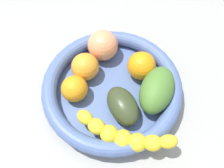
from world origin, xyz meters
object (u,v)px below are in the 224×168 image
object	(u,v)px
fruit_bowl	(112,88)
orange_front	(141,66)
orange_mid_left	(75,89)
avocado_dark	(123,106)
banana_draped_left	(124,136)
orange_mid_right	(85,67)
peach_blush	(103,45)
mango_green	(157,90)

from	to	relation	value
fruit_bowl	orange_front	xyz separation A→B (cm)	(-8.33, -1.57, 2.42)
fruit_bowl	orange_front	size ratio (longest dim) A/B	4.84
orange_mid_left	avocado_dark	world-z (taller)	orange_mid_left
avocado_dark	fruit_bowl	bearing A→B (deg)	-88.98
orange_mid_left	banana_draped_left	bearing A→B (deg)	111.12
banana_draped_left	orange_mid_right	size ratio (longest dim) A/B	2.67
banana_draped_left	peach_blush	distance (cm)	23.34
orange_mid_right	peach_blush	distance (cm)	7.31
peach_blush	mango_green	bearing A→B (deg)	111.01
banana_draped_left	mango_green	size ratio (longest dim) A/B	1.47
orange_mid_right	orange_front	bearing A→B (deg)	157.42
orange_front	orange_mid_right	bearing A→B (deg)	-22.58
orange_mid_left	peach_blush	xyz separation A→B (cm)	(-10.47, -8.34, 0.73)
orange_mid_left	mango_green	size ratio (longest dim) A/B	0.51
avocado_dark	mango_green	distance (cm)	8.38
avocado_dark	banana_draped_left	bearing A→B (deg)	65.95
fruit_bowl	avocado_dark	world-z (taller)	avocado_dark
orange_mid_right	peach_blush	size ratio (longest dim) A/B	0.87
fruit_bowl	orange_mid_left	size ratio (longest dim) A/B	5.34
fruit_bowl	orange_mid_right	distance (cm)	8.17
fruit_bowl	peach_blush	bearing A→B (deg)	-101.52
peach_blush	orange_front	bearing A→B (deg)	124.44
banana_draped_left	orange_mid_right	distance (cm)	18.98
mango_green	peach_blush	xyz separation A→B (cm)	(6.28, -16.34, 0.15)
orange_mid_left	avocado_dark	size ratio (longest dim) A/B	0.63
orange_mid_right	mango_green	xyz separation A→B (cm)	(-12.45, 12.47, 0.33)
orange_mid_left	mango_green	bearing A→B (deg)	154.47
fruit_bowl	orange_front	bearing A→B (deg)	-169.32
orange_front	mango_green	xyz separation A→B (cm)	(-0.10, 7.33, 0.26)
fruit_bowl	orange_mid_right	world-z (taller)	orange_mid_right
orange_mid_right	avocado_dark	world-z (taller)	orange_mid_right
avocado_dark	peach_blush	size ratio (longest dim) A/B	1.29
orange_front	orange_mid_right	distance (cm)	13.38
fruit_bowl	orange_front	world-z (taller)	orange_front
banana_draped_left	orange_mid_left	bearing A→B (deg)	-68.88
fruit_bowl	banana_draped_left	bearing A→B (deg)	77.44
banana_draped_left	orange_front	world-z (taller)	orange_front
fruit_bowl	banana_draped_left	size ratio (longest dim) A/B	1.84
orange_front	orange_mid_left	distance (cm)	16.66
banana_draped_left	mango_green	distance (cm)	12.91
banana_draped_left	orange_front	distance (cm)	17.69
orange_mid_right	banana_draped_left	bearing A→B (deg)	93.92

